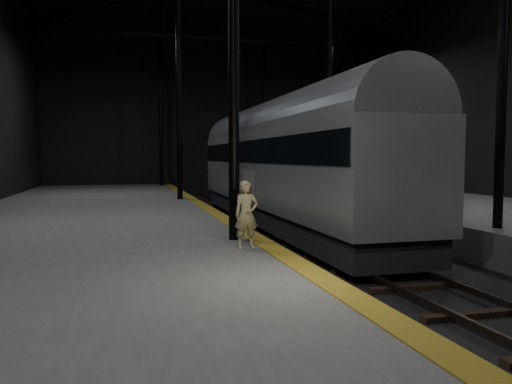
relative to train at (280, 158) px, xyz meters
name	(u,v)px	position (x,y,z in m)	size (l,w,h in m)	color
ground	(318,245)	(0.00, -4.29, -2.95)	(44.00, 44.00, 0.00)	black
platform_left	(86,240)	(-7.50, -4.29, -2.45)	(9.00, 43.80, 1.00)	#535350
platform_right	(503,223)	(7.50, -4.29, -2.45)	(9.00, 43.80, 1.00)	#535350
tactile_strip	(224,219)	(-3.25, -4.29, -1.95)	(0.50, 43.80, 0.01)	#90651A
track	(318,243)	(0.00, -4.29, -2.88)	(2.40, 43.00, 0.24)	#3F3328
train	(280,158)	(0.00, 0.00, 0.00)	(2.96, 19.79, 5.29)	#A5A7AD
woman	(246,215)	(-3.80, -9.54, -1.21)	(0.54, 0.36, 1.48)	tan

